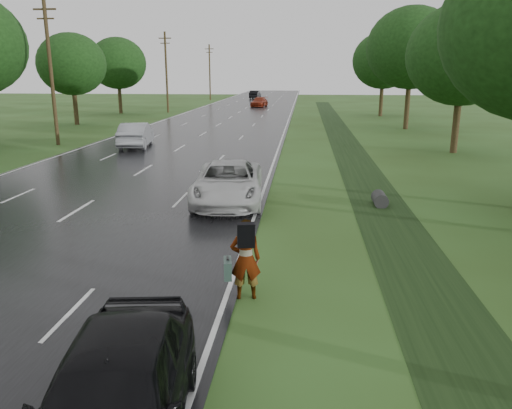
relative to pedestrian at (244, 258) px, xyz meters
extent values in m
cube|color=black|center=(-7.18, 43.81, -0.97)|extent=(14.00, 180.00, 0.04)
cube|color=silver|center=(-0.43, 43.81, -0.94)|extent=(0.12, 180.00, 0.01)
cube|color=silver|center=(-13.93, 43.81, -0.94)|extent=(0.12, 180.00, 0.01)
cube|color=silver|center=(-7.18, 43.81, -0.94)|extent=(0.12, 180.00, 0.01)
cube|color=black|center=(4.32, 18.81, -0.98)|extent=(2.20, 120.00, 0.01)
cylinder|color=#2D2D2D|center=(4.32, 8.81, -0.74)|extent=(0.56, 1.00, 0.56)
cylinder|color=#352915|center=(-16.38, 23.81, 4.01)|extent=(0.26, 0.26, 10.00)
cube|color=#352915|center=(-16.38, 23.81, 8.21)|extent=(1.60, 0.12, 0.12)
cube|color=#352915|center=(-16.38, 23.81, 7.61)|extent=(1.20, 0.10, 0.10)
cylinder|color=#352915|center=(-16.38, 53.81, 4.01)|extent=(0.26, 0.26, 10.00)
cube|color=#352915|center=(-16.38, 53.81, 8.21)|extent=(1.60, 0.12, 0.12)
cube|color=#352915|center=(-16.38, 53.81, 7.61)|extent=(1.20, 0.10, 0.10)
cylinder|color=#352915|center=(-16.38, 83.81, 4.01)|extent=(0.26, 0.26, 10.00)
cube|color=#352915|center=(-16.38, 83.81, 8.21)|extent=(1.60, 0.12, 0.12)
cube|color=#352915|center=(-16.38, 83.81, 7.61)|extent=(1.20, 0.10, 0.10)
cylinder|color=#352915|center=(11.02, 22.81, 0.77)|extent=(0.44, 0.44, 3.52)
ellipsoid|color=black|center=(11.02, 22.81, 5.16)|extent=(7.00, 7.00, 6.30)
cylinder|color=#352915|center=(10.62, 36.81, 1.09)|extent=(0.44, 0.44, 4.16)
ellipsoid|color=black|center=(10.62, 36.81, 6.17)|extent=(8.00, 8.00, 7.20)
cylinder|color=#352915|center=(10.32, 50.81, 0.85)|extent=(0.44, 0.44, 3.68)
ellipsoid|color=black|center=(10.32, 50.81, 5.39)|extent=(7.20, 7.20, 6.48)
cylinder|color=#352915|center=(-21.38, 37.81, 0.69)|extent=(0.44, 0.44, 3.36)
ellipsoid|color=black|center=(-21.38, 37.81, 4.85)|extent=(6.60, 6.60, 5.94)
cylinder|color=#352915|center=(-21.98, 51.81, 0.77)|extent=(0.44, 0.44, 3.52)
ellipsoid|color=black|center=(-21.98, 51.81, 5.16)|extent=(7.00, 7.00, 6.30)
imported|color=#A5998C|center=(0.02, 0.02, -0.03)|extent=(0.77, 0.57, 1.91)
cube|color=black|center=(0.07, -0.26, 0.65)|extent=(0.42, 0.29, 0.54)
cube|color=#314740|center=(-0.40, 0.05, -0.29)|extent=(0.27, 0.56, 0.43)
cube|color=black|center=(-0.40, 0.05, -0.03)|extent=(0.08, 0.18, 0.04)
imported|color=silver|center=(-1.68, 8.61, -0.15)|extent=(3.09, 5.94, 1.60)
imported|color=black|center=(-1.18, -4.95, -0.12)|extent=(2.55, 5.04, 1.64)
imported|color=gray|center=(-10.32, 23.14, -0.10)|extent=(2.54, 5.33, 1.69)
imported|color=maroon|center=(-5.51, 65.64, -0.25)|extent=(2.53, 4.99, 1.39)
imported|color=black|center=(-8.46, 89.41, -0.18)|extent=(1.99, 4.79, 1.54)
camera|label=1|loc=(1.28, -10.58, 4.10)|focal=35.00mm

